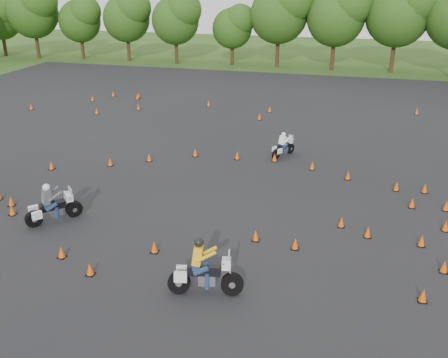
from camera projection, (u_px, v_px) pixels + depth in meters
ground at (199, 244)px, 20.02m from camera, size 140.00×140.00×0.00m
asphalt_pad at (234, 186)px, 25.37m from camera, size 62.00×62.00×0.00m
treeline at (333, 32)px, 48.94m from camera, size 86.91×32.37×10.69m
traffic_cones at (231, 185)px, 24.87m from camera, size 36.15×33.15×0.45m
rider_grey at (52, 201)px, 21.43m from camera, size 2.20×2.36×1.91m
rider_yellow at (205, 269)px, 16.48m from camera, size 2.67×1.30×1.98m
rider_white at (283, 144)px, 29.21m from camera, size 1.48×2.02×1.52m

